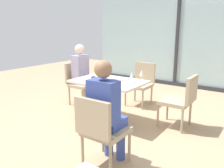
{
  "coord_description": "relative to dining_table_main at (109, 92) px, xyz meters",
  "views": [
    {
      "loc": [
        2.25,
        -3.14,
        1.61
      ],
      "look_at": [
        0.0,
        0.1,
        0.65
      ],
      "focal_mm": 38.01,
      "sensor_mm": 36.0,
      "label": 1
    }
  ],
  "objects": [
    {
      "name": "wine_glass_4",
      "position": [
        -0.08,
        -0.0,
        0.34
      ],
      "size": [
        0.07,
        0.07,
        0.18
      ],
      "color": "silver",
      "rests_on": "dining_table_main"
    },
    {
      "name": "chair_near_window",
      "position": [
        0.0,
        1.17,
        -0.03
      ],
      "size": [
        0.46,
        0.51,
        0.87
      ],
      "color": "tan",
      "rests_on": "ground_plane"
    },
    {
      "name": "chair_front_right",
      "position": [
        0.73,
        -1.17,
        -0.03
      ],
      "size": [
        0.46,
        0.5,
        0.87
      ],
      "color": "tan",
      "rests_on": "ground_plane"
    },
    {
      "name": "window_wall_backdrop",
      "position": [
        0.0,
        3.2,
        0.69
      ],
      "size": [
        5.04,
        0.1,
        2.7
      ],
      "color": "#9BB7BC",
      "rests_on": "ground_plane"
    },
    {
      "name": "cell_phone_on_table",
      "position": [
        -0.36,
        0.04,
        0.21
      ],
      "size": [
        0.14,
        0.16,
        0.01
      ],
      "primitive_type": "cube",
      "rotation": [
        0.0,
        0.0,
        0.59
      ],
      "color": "black",
      "rests_on": "dining_table_main"
    },
    {
      "name": "dining_table_main",
      "position": [
        0.0,
        0.0,
        0.0
      ],
      "size": [
        1.18,
        0.79,
        0.73
      ],
      "color": "silver",
      "rests_on": "ground_plane"
    },
    {
      "name": "person_far_left",
      "position": [
        -0.99,
        0.46,
        0.18
      ],
      "size": [
        0.39,
        0.34,
        1.26
      ],
      "color": "#9E93B7",
      "rests_on": "ground_plane"
    },
    {
      "name": "wine_glass_3",
      "position": [
        0.41,
        0.05,
        0.34
      ],
      "size": [
        0.07,
        0.07,
        0.18
      ],
      "color": "silver",
      "rests_on": "dining_table_main"
    },
    {
      "name": "wine_glass_2",
      "position": [
        -0.37,
        0.29,
        0.34
      ],
      "size": [
        0.07,
        0.07,
        0.18
      ],
      "color": "silver",
      "rests_on": "dining_table_main"
    },
    {
      "name": "chair_far_left",
      "position": [
        -1.1,
        0.46,
        -0.03
      ],
      "size": [
        0.5,
        0.46,
        0.87
      ],
      "color": "tan",
      "rests_on": "ground_plane"
    },
    {
      "name": "chair_far_right",
      "position": [
        1.1,
        0.46,
        -0.03
      ],
      "size": [
        0.5,
        0.46,
        0.87
      ],
      "color": "tan",
      "rests_on": "ground_plane"
    },
    {
      "name": "wine_glass_1",
      "position": [
        0.47,
        0.28,
        0.34
      ],
      "size": [
        0.07,
        0.07,
        0.18
      ],
      "color": "silver",
      "rests_on": "dining_table_main"
    },
    {
      "name": "wine_glass_0",
      "position": [
        -0.17,
        0.21,
        0.34
      ],
      "size": [
        0.07,
        0.07,
        0.18
      ],
      "color": "silver",
      "rests_on": "dining_table_main"
    },
    {
      "name": "person_front_right",
      "position": [
        0.73,
        -1.06,
        0.18
      ],
      "size": [
        0.34,
        0.39,
        1.26
      ],
      "color": "#384C9E",
      "rests_on": "ground_plane"
    },
    {
      "name": "coffee_cup",
      "position": [
        0.2,
        -0.12,
        0.25
      ],
      "size": [
        0.08,
        0.08,
        0.09
      ],
      "primitive_type": "cylinder",
      "color": "white",
      "rests_on": "dining_table_main"
    },
    {
      "name": "ground_plane",
      "position": [
        0.0,
        0.0,
        -0.52
      ],
      "size": [
        12.0,
        12.0,
        0.0
      ],
      "primitive_type": "plane",
      "color": "tan"
    }
  ]
}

